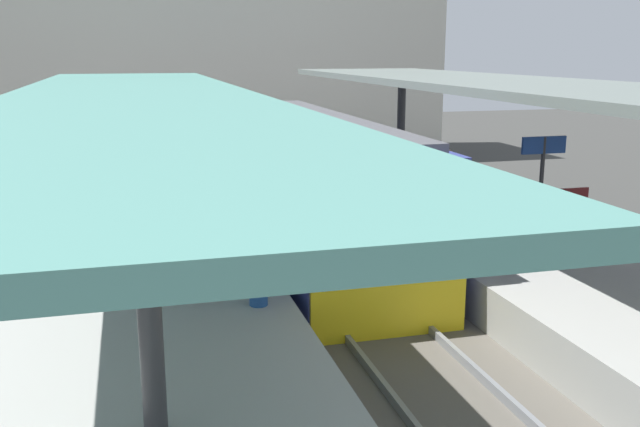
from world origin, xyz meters
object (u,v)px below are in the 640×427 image
(passenger_far_end, at_px, (447,182))
(commuter_train, at_px, (307,185))
(platform_sign, at_px, (542,168))
(passenger_mid_platform, at_px, (258,251))
(platform_bench, at_px, (562,208))

(passenger_far_end, bearing_deg, commuter_train, 161.98)
(commuter_train, xyz_separation_m, platform_sign, (3.53, -4.04, 0.90))
(passenger_mid_platform, bearing_deg, passenger_far_end, 40.98)
(commuter_train, distance_m, platform_bench, 5.65)
(platform_bench, relative_size, platform_sign, 0.63)
(passenger_mid_platform, bearing_deg, platform_bench, 21.90)
(passenger_far_end, bearing_deg, platform_bench, -40.78)
(platform_sign, distance_m, passenger_far_end, 3.18)
(platform_bench, distance_m, passenger_far_end, 2.56)
(platform_bench, bearing_deg, commuter_train, 151.96)
(passenger_mid_platform, xyz_separation_m, passenger_far_end, (5.21, 4.53, -0.04))
(commuter_train, bearing_deg, platform_bench, -28.04)
(passenger_mid_platform, bearing_deg, platform_sign, 14.61)
(platform_bench, bearing_deg, passenger_far_end, 139.22)
(commuter_train, height_order, passenger_far_end, commuter_train)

